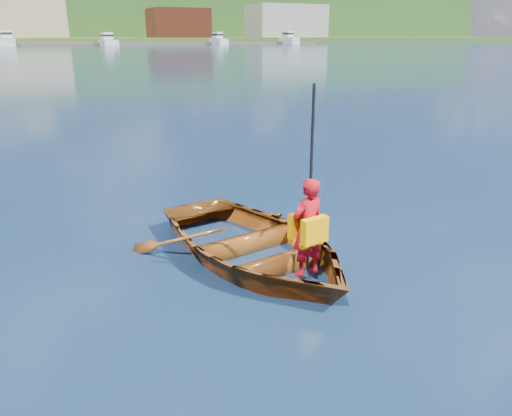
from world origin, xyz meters
TOP-DOWN VIEW (x-y plane):
  - ground at (0.00, 0.00)m, footprint 600.00×600.00m
  - rowboat at (-0.51, 0.01)m, footprint 3.07×3.86m
  - child_paddler at (-0.19, -0.85)m, footprint 0.48×0.40m
  - shoreline at (0.00, 236.61)m, footprint 400.00×140.00m
  - dock at (6.05, 148.00)m, footprint 160.04×6.46m
  - waterfront_buildings at (-7.74, 165.00)m, footprint 202.00×16.00m
  - marina_yachts at (0.17, 143.32)m, footprint 139.35×13.30m

SIDE VIEW (x-z plane):
  - ground at x=0.00m, z-range 0.00..0.00m
  - rowboat at x=-0.51m, z-range -0.15..0.57m
  - dock at x=6.05m, z-range 0.00..0.80m
  - child_paddler at x=-0.19m, z-range -0.40..1.79m
  - marina_yachts at x=0.17m, z-range -0.74..3.49m
  - waterfront_buildings at x=-7.74m, z-range 0.74..14.74m
  - shoreline at x=0.00m, z-range -0.68..21.32m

